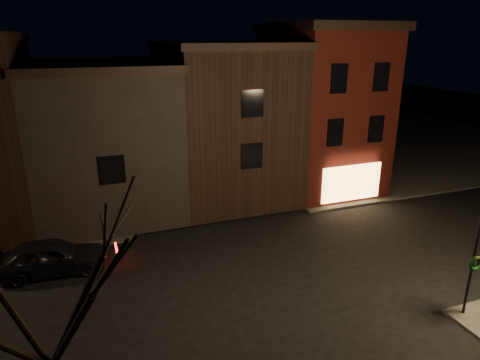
# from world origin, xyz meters

# --- Properties ---
(ground) EXTENTS (120.00, 120.00, 0.00)m
(ground) POSITION_xyz_m (0.00, 0.00, 0.00)
(ground) COLOR black
(ground) RESTS_ON ground
(sidewalk_far_right) EXTENTS (30.00, 30.00, 0.12)m
(sidewalk_far_right) POSITION_xyz_m (20.00, 20.00, 0.06)
(sidewalk_far_right) COLOR #2D2B28
(sidewalk_far_right) RESTS_ON ground
(corner_building) EXTENTS (6.50, 8.50, 10.50)m
(corner_building) POSITION_xyz_m (8.00, 9.47, 5.40)
(corner_building) COLOR #4E130D
(corner_building) RESTS_ON ground
(row_building_a) EXTENTS (7.30, 10.30, 9.40)m
(row_building_a) POSITION_xyz_m (1.50, 10.50, 4.83)
(row_building_a) COLOR black
(row_building_a) RESTS_ON ground
(row_building_b) EXTENTS (7.80, 10.30, 8.40)m
(row_building_b) POSITION_xyz_m (-5.75, 10.50, 4.33)
(row_building_b) COLOR black
(row_building_b) RESTS_ON ground
(traffic_signal) EXTENTS (0.58, 0.38, 4.05)m
(traffic_signal) POSITION_xyz_m (5.60, -5.51, 2.81)
(traffic_signal) COLOR black
(traffic_signal) RESTS_ON sidewalk_near_right
(bare_tree_left) EXTENTS (5.60, 5.60, 7.50)m
(bare_tree_left) POSITION_xyz_m (-8.00, -7.00, 5.43)
(bare_tree_left) COLOR black
(bare_tree_left) RESTS_ON sidewalk_near_left
(parked_car_a) EXTENTS (4.65, 2.06, 1.56)m
(parked_car_a) POSITION_xyz_m (-8.75, 3.14, 0.78)
(parked_car_a) COLOR black
(parked_car_a) RESTS_ON ground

